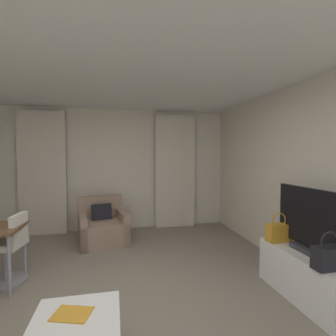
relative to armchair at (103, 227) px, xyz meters
name	(u,v)px	position (x,y,z in m)	size (l,w,h in m)	color
ground_plane	(112,313)	(0.18, -2.19, -0.27)	(12.00, 12.00, 0.00)	gray
wall_window	(112,170)	(0.18, 0.84, 1.03)	(5.12, 0.06, 2.60)	beige
wall_right	(325,181)	(2.71, -2.19, 1.03)	(0.06, 6.12, 2.60)	beige
ceiling	(109,50)	(0.18, -2.19, 2.36)	(5.12, 6.12, 0.06)	white
curtain_left_panel	(42,173)	(-1.19, 0.71, 0.98)	(0.90, 0.06, 2.50)	beige
curtain_right_panel	(175,171)	(1.56, 0.71, 0.98)	(0.90, 0.06, 2.50)	beige
armchair	(103,227)	(0.00, 0.00, 0.00)	(0.97, 0.99, 0.81)	#997A66
desk_chair	(9,252)	(-1.09, -1.29, 0.12)	(0.48, 0.48, 0.88)	gray
magazine_open	(72,314)	(-0.11, -2.77, 0.13)	(0.33, 0.28, 0.01)	orange
tv_console	(309,276)	(2.36, -2.39, -0.01)	(0.51, 1.17, 0.53)	white
tv_flatscreen	(308,222)	(2.36, -2.34, 0.59)	(0.20, 0.93, 0.72)	#333338
handbag_primary	(279,232)	(2.25, -1.98, 0.37)	(0.30, 0.14, 0.37)	orange
handbag_secondary	(329,257)	(2.22, -2.77, 0.37)	(0.30, 0.14, 0.37)	black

